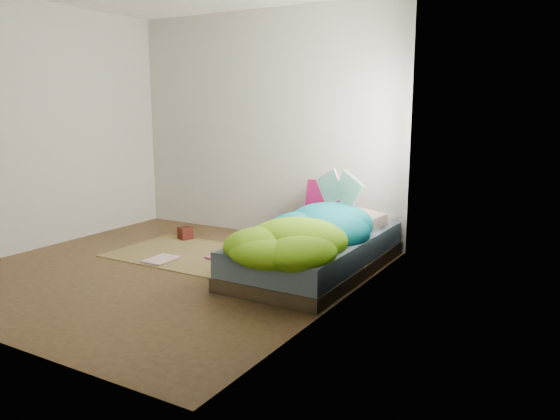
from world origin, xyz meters
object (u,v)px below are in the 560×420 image
object	(u,v)px
open_book	(339,179)
floor_book_b	(214,254)
bed	(317,253)
pillow_magenta	(325,200)
floor_book_a	(152,258)
wooden_box	(185,233)

from	to	relation	value
open_book	floor_book_b	size ratio (longest dim) A/B	1.39
bed	floor_book_b	bearing A→B (deg)	-174.16
pillow_magenta	floor_book_b	size ratio (longest dim) A/B	1.19
pillow_magenta	open_book	world-z (taller)	open_book
bed	floor_book_b	xyz separation A→B (m)	(-1.11, -0.11, -0.14)
bed	floor_book_b	world-z (taller)	bed
pillow_magenta	floor_book_a	world-z (taller)	pillow_magenta
bed	floor_book_a	world-z (taller)	bed
pillow_magenta	open_book	size ratio (longest dim) A/B	0.85
wooden_box	pillow_magenta	bearing A→B (deg)	16.64
pillow_magenta	wooden_box	world-z (taller)	pillow_magenta
open_book	bed	bearing A→B (deg)	-75.96
floor_book_a	pillow_magenta	bearing A→B (deg)	43.69
wooden_box	floor_book_b	distance (m)	0.83
bed	pillow_magenta	size ratio (longest dim) A/B	5.02
wooden_box	floor_book_a	world-z (taller)	wooden_box
bed	pillow_magenta	world-z (taller)	pillow_magenta
bed	wooden_box	world-z (taller)	bed
open_book	wooden_box	world-z (taller)	open_book
pillow_magenta	wooden_box	xyz separation A→B (m)	(-1.55, -0.46, -0.46)
open_book	wooden_box	xyz separation A→B (m)	(-1.85, -0.13, -0.74)
pillow_magenta	floor_book_b	bearing A→B (deg)	-142.34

